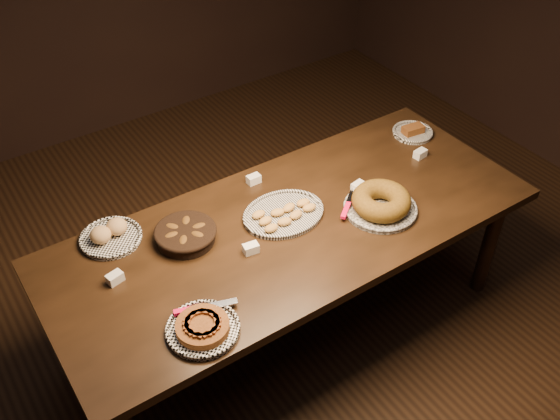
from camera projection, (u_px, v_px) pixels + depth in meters
ground at (291, 324)px, 3.48m from camera, size 5.00×5.00×0.00m
buffet_table at (293, 235)px, 3.05m from camera, size 2.40×1.00×0.75m
apple_tart_plate at (203, 328)px, 2.48m from camera, size 0.34×0.30×0.06m
madeleine_platter at (284, 214)px, 3.03m from camera, size 0.41×0.34×0.05m
bundt_cake_plate at (381, 203)px, 3.04m from camera, size 0.40×0.39×0.11m
croissant_basket at (186, 234)px, 2.88m from camera, size 0.36×0.36×0.07m
bread_roll_plate at (110, 235)px, 2.89m from camera, size 0.29×0.29×0.09m
loaf_plate at (413, 132)px, 3.59m from camera, size 0.23×0.23×0.06m
tent_cards at (288, 205)px, 3.07m from camera, size 1.83×0.48×0.04m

